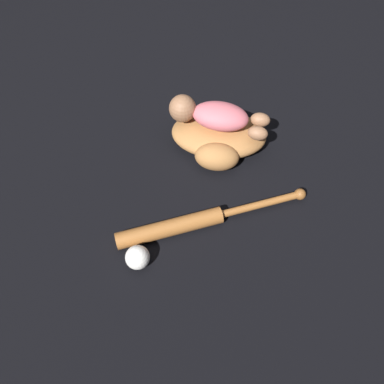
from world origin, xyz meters
TOP-DOWN VIEW (x-y plane):
  - ground_plane at (0.00, 0.00)m, footprint 6.00×6.00m
  - baseball_glove at (-0.01, -0.04)m, footprint 0.38×0.31m
  - baby_figure at (0.00, -0.06)m, footprint 0.34×0.21m
  - baseball_bat at (0.14, 0.27)m, footprint 0.61×0.12m
  - baseball at (0.30, 0.36)m, footprint 0.07×0.07m

SIDE VIEW (x-z plane):
  - ground_plane at x=0.00m, z-range 0.00..0.00m
  - baseball_bat at x=0.14m, z-range 0.00..0.05m
  - baseball at x=0.30m, z-range 0.00..0.07m
  - baseball_glove at x=-0.01m, z-range 0.00..0.09m
  - baby_figure at x=0.00m, z-range 0.09..0.18m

